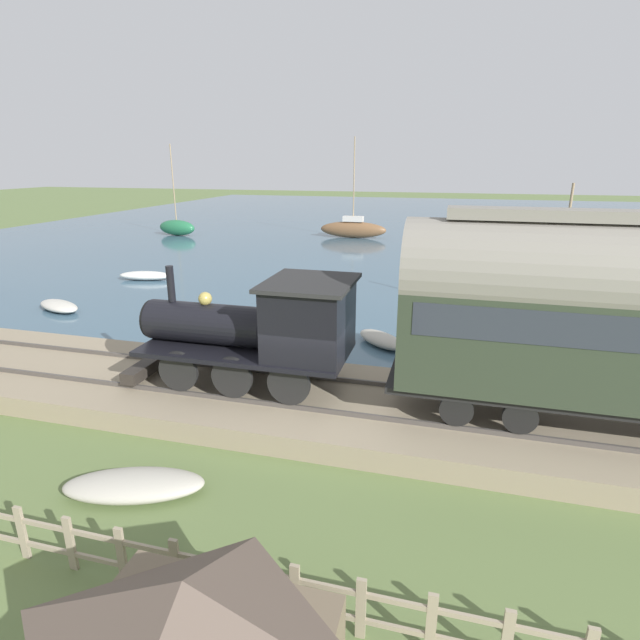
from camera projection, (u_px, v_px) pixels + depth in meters
The scene contains 12 objects.
ground_plane at pixel (309, 422), 12.80m from camera, with size 200.00×200.00×0.00m, color #607542.
harbor_water at pixel (423, 225), 52.46m from camera, with size 80.00×80.00×0.01m.
rail_embankment at pixel (315, 403), 13.20m from camera, with size 4.54×56.00×0.67m.
steam_locomotive at pixel (267, 326), 12.89m from camera, with size 2.48×6.06×3.09m.
sailboat_teal at pixel (554, 313), 20.00m from camera, with size 1.71×6.46×5.61m.
sailboat_green at pixel (177, 227), 44.69m from camera, with size 1.83×3.83×7.78m.
sailboat_brown at pixel (353, 229), 43.28m from camera, with size 1.30×5.81×8.32m.
rowboat_far_out at pixel (382, 339), 18.02m from camera, with size 2.17×2.27×0.46m.
rowboat_off_pier at pixel (59, 306), 22.27m from camera, with size 2.03×2.85×0.42m.
rowboat_near_shore at pixel (146, 276), 28.02m from camera, with size 1.55×3.10×0.48m.
beached_dinghy at pixel (134, 485), 9.96m from camera, with size 1.88×3.00×0.44m.
picket_fence at pixel (204, 573), 7.46m from camera, with size 0.06×20.14×1.01m.
Camera 1 is at (-10.94, -3.22, 6.40)m, focal length 28.00 mm.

